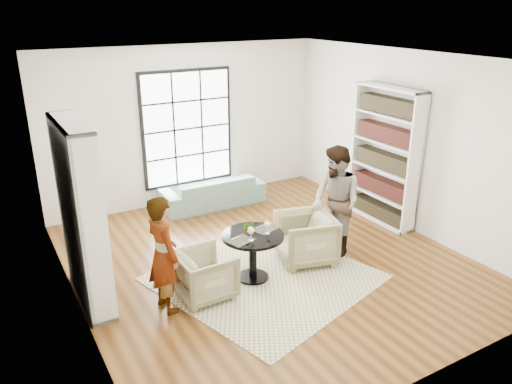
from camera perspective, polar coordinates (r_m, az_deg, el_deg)
ground at (r=7.71m, az=1.33°, el=-7.84°), size 6.00×6.00×0.00m
room_shell at (r=7.63m, az=-0.71°, el=2.19°), size 6.00×6.01×6.00m
rug at (r=7.25m, az=0.99°, el=-9.75°), size 3.26×3.26×0.01m
pedestal_table at (r=7.00m, az=-0.36°, el=-6.28°), size 0.87×0.87×0.69m
sofa at (r=9.66m, az=-5.03°, el=0.10°), size 1.99×0.81×0.58m
armchair_left at (r=6.72m, az=-5.86°, el=-9.36°), size 0.75×0.73×0.66m
armchair_right at (r=7.58m, az=5.67°, el=-5.28°), size 1.00×0.99×0.75m
person_left at (r=6.34m, az=-10.57°, el=-7.04°), size 0.44×0.61×1.54m
person_right at (r=7.69m, az=9.13°, el=-1.09°), size 0.66×0.84×1.72m
placemat_left at (r=6.75m, az=-1.74°, el=-5.56°), size 0.40×0.35×0.01m
placemat_right at (r=7.07m, az=1.03°, el=-4.26°), size 0.40×0.35×0.01m
cutlery_left at (r=6.74m, az=-1.75°, el=-5.51°), size 0.20×0.25×0.01m
cutlery_right at (r=7.07m, az=1.03°, el=-4.21°), size 0.20×0.25×0.01m
wine_glass_left at (r=6.68m, az=-0.59°, el=-4.47°), size 0.09×0.09×0.20m
wine_glass_right at (r=6.89m, az=1.31°, el=-3.80°), size 0.08×0.08×0.18m
flower_centerpiece at (r=6.90m, az=-0.88°, el=-4.08°), size 0.20×0.18×0.19m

